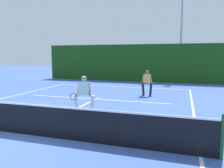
# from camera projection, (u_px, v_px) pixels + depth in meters

# --- Properties ---
(ground_plane) EXTENTS (80.00, 80.00, 0.00)m
(ground_plane) POSITION_uv_depth(u_px,v_px,m) (25.00, 134.00, 7.08)
(ground_plane) COLOR #4261B2
(court_line_baseline_far) EXTENTS (10.41, 0.10, 0.01)m
(court_line_baseline_far) POSITION_uv_depth(u_px,v_px,m) (121.00, 87.00, 17.72)
(court_line_baseline_far) COLOR white
(court_line_baseline_far) RESTS_ON ground_plane
(court_line_sideline_right) EXTENTS (0.10, 22.55, 0.01)m
(court_line_sideline_right) POSITION_uv_depth(u_px,v_px,m) (201.00, 157.00, 5.49)
(court_line_sideline_right) COLOR white
(court_line_sideline_right) RESTS_ON ground_plane
(court_line_service) EXTENTS (8.49, 0.10, 0.01)m
(court_line_service) POSITION_uv_depth(u_px,v_px,m) (96.00, 99.00, 12.75)
(court_line_service) COLOR white
(court_line_service) RESTS_ON ground_plane
(court_line_centre) EXTENTS (0.10, 6.40, 0.01)m
(court_line_centre) POSITION_uv_depth(u_px,v_px,m) (72.00, 111.00, 10.10)
(court_line_centre) COLOR white
(court_line_centre) RESTS_ON ground_plane
(tennis_net) EXTENTS (11.41, 0.09, 1.12)m
(tennis_net) POSITION_uv_depth(u_px,v_px,m) (24.00, 118.00, 7.01)
(tennis_net) COLOR #1E4723
(tennis_net) RESTS_ON ground_plane
(player_near) EXTENTS (0.94, 0.87, 1.64)m
(player_near) POSITION_uv_depth(u_px,v_px,m) (84.00, 93.00, 9.32)
(player_near) COLOR silver
(player_near) RESTS_ON ground_plane
(player_far) EXTENTS (0.79, 0.86, 1.58)m
(player_far) POSITION_uv_depth(u_px,v_px,m) (147.00, 82.00, 13.61)
(player_far) COLOR black
(player_far) RESTS_ON ground_plane
(tennis_ball) EXTENTS (0.07, 0.07, 0.07)m
(tennis_ball) POSITION_uv_depth(u_px,v_px,m) (106.00, 101.00, 11.94)
(tennis_ball) COLOR #D1E033
(tennis_ball) RESTS_ON ground_plane
(back_fence_windscreen) EXTENTS (17.46, 0.12, 3.51)m
(back_fence_windscreen) POSITION_uv_depth(u_px,v_px,m) (132.00, 63.00, 21.22)
(back_fence_windscreen) COLOR #194313
(back_fence_windscreen) RESTS_ON ground_plane
(light_pole) EXTENTS (0.55, 0.44, 8.46)m
(light_pole) POSITION_uv_depth(u_px,v_px,m) (181.00, 27.00, 21.00)
(light_pole) COLOR #9EA39E
(light_pole) RESTS_ON ground_plane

